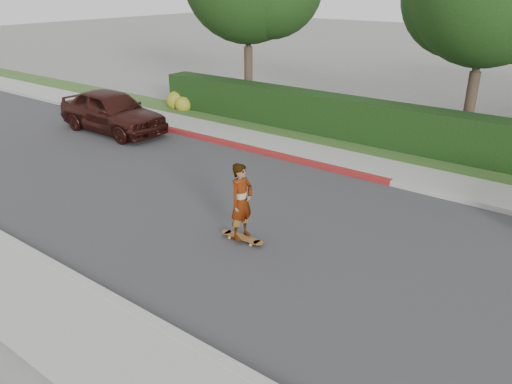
% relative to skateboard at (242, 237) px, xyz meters
% --- Properties ---
extents(ground, '(120.00, 120.00, 0.00)m').
position_rel_skateboard_xyz_m(ground, '(0.26, 0.93, -0.09)').
color(ground, slate).
rests_on(ground, ground).
extents(road, '(60.00, 8.00, 0.01)m').
position_rel_skateboard_xyz_m(road, '(0.26, 0.93, -0.09)').
color(road, '#2D2D30').
rests_on(road, ground).
extents(curb_near, '(60.00, 0.20, 0.15)m').
position_rel_skateboard_xyz_m(curb_near, '(0.26, -3.17, -0.02)').
color(curb_near, '#9E9E99').
rests_on(curb_near, ground).
extents(sidewalk_near, '(60.00, 1.60, 0.12)m').
position_rel_skateboard_xyz_m(sidewalk_near, '(0.26, -4.07, -0.03)').
color(sidewalk_near, gray).
rests_on(sidewalk_near, ground).
extents(curb_far, '(60.00, 0.20, 0.15)m').
position_rel_skateboard_xyz_m(curb_far, '(0.26, 5.03, -0.02)').
color(curb_far, '#9E9E99').
rests_on(curb_far, ground).
extents(curb_red_section, '(12.00, 0.21, 0.15)m').
position_rel_skateboard_xyz_m(curb_red_section, '(-4.74, 5.03, -0.02)').
color(curb_red_section, maroon).
rests_on(curb_red_section, ground).
extents(sidewalk_far, '(60.00, 1.60, 0.12)m').
position_rel_skateboard_xyz_m(sidewalk_far, '(0.26, 5.93, -0.03)').
color(sidewalk_far, gray).
rests_on(sidewalk_far, ground).
extents(planting_strip, '(60.00, 1.60, 0.10)m').
position_rel_skateboard_xyz_m(planting_strip, '(0.26, 7.53, -0.04)').
color(planting_strip, '#2D4C1E').
rests_on(planting_strip, ground).
extents(hedge, '(15.00, 1.00, 1.50)m').
position_rel_skateboard_xyz_m(hedge, '(-2.74, 8.13, 0.66)').
color(hedge, black).
rests_on(hedge, ground).
extents(flowering_shrub, '(1.40, 1.00, 0.90)m').
position_rel_skateboard_xyz_m(flowering_shrub, '(-9.75, 7.67, 0.24)').
color(flowering_shrub, '#2D4C19').
rests_on(flowering_shrub, ground).
extents(skateboard, '(1.08, 0.26, 0.10)m').
position_rel_skateboard_xyz_m(skateboard, '(0.00, 0.00, 0.00)').
color(skateboard, orange).
rests_on(skateboard, ground).
extents(skateboarder, '(0.42, 0.63, 1.69)m').
position_rel_skateboard_xyz_m(skateboarder, '(0.00, -0.00, 0.86)').
color(skateboarder, white).
rests_on(skateboarder, skateboard).
extents(car_maroon, '(4.64, 1.93, 1.57)m').
position_rel_skateboard_xyz_m(car_maroon, '(-9.19, 3.74, 0.69)').
color(car_maroon, '#361511').
rests_on(car_maroon, ground).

